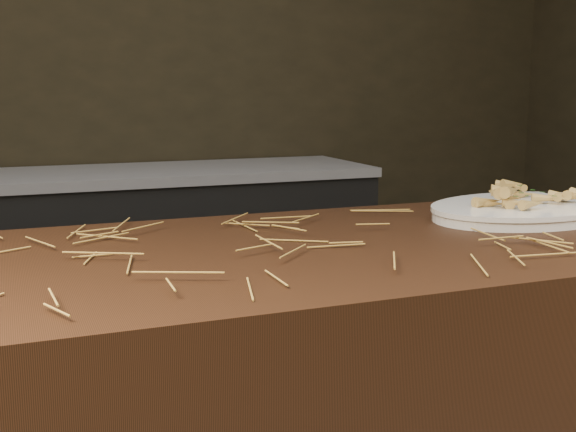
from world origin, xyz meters
The scene contains 4 objects.
back_counter centered at (0.30, 2.18, 0.42)m, with size 1.82×0.62×0.84m.
straw_bedding centered at (0.00, 0.30, 0.91)m, with size 1.40×0.60×0.02m, color olive, non-canonical shape.
serving_platter centered at (0.75, 0.39, 0.91)m, with size 0.46×0.31×0.02m, color white, non-canonical shape.
roasted_veg_heap centered at (0.75, 0.39, 0.95)m, with size 0.23×0.16×0.05m, color tan, non-canonical shape.
Camera 1 is at (-0.30, -0.86, 1.18)m, focal length 45.00 mm.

